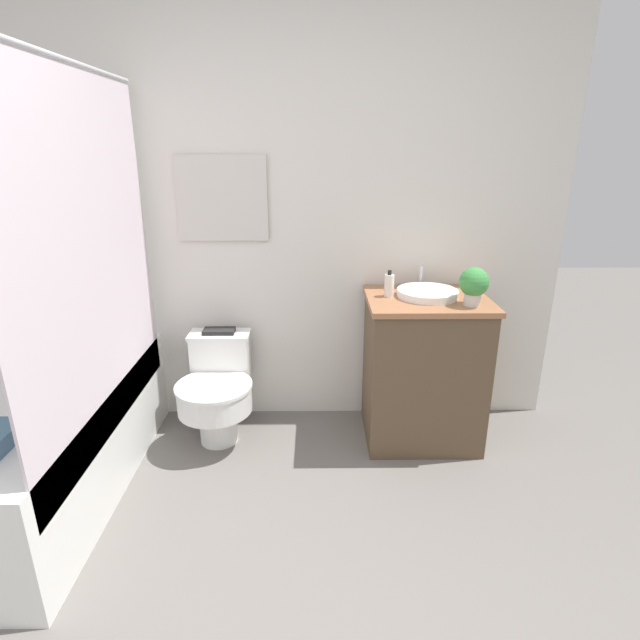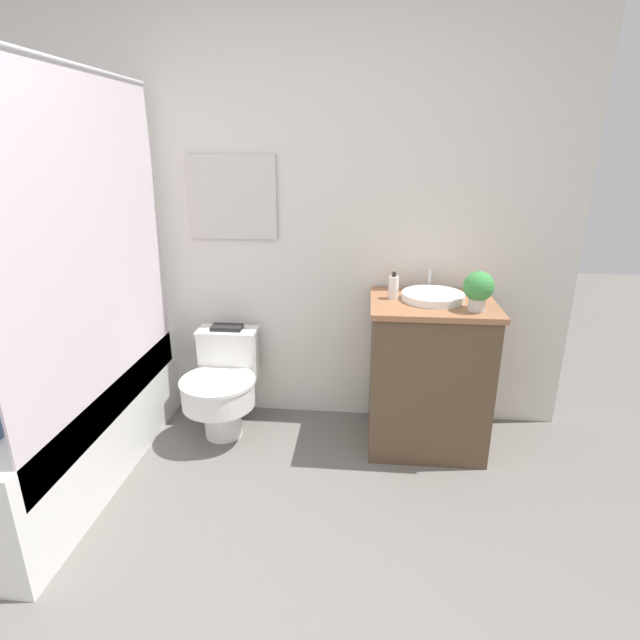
{
  "view_description": "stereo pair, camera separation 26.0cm",
  "coord_description": "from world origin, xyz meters",
  "px_view_note": "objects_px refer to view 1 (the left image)",
  "views": [
    {
      "loc": [
        0.3,
        -0.99,
        1.65
      ],
      "look_at": [
        0.32,
        1.47,
        0.79
      ],
      "focal_mm": 28.0,
      "sensor_mm": 36.0,
      "label": 1
    },
    {
      "loc": [
        0.56,
        -0.98,
        1.65
      ],
      "look_at": [
        0.32,
        1.47,
        0.79
      ],
      "focal_mm": 28.0,
      "sensor_mm": 36.0,
      "label": 2
    }
  ],
  "objects_px": {
    "potted_plant": "(474,284)",
    "soap_bottle": "(389,285)",
    "toilet": "(218,389)",
    "book_on_tank": "(219,331)",
    "sink": "(427,293)"
  },
  "relations": [
    {
      "from": "toilet",
      "to": "soap_bottle",
      "type": "distance_m",
      "value": 1.15
    },
    {
      "from": "sink",
      "to": "potted_plant",
      "type": "relative_size",
      "value": 1.84
    },
    {
      "from": "sink",
      "to": "book_on_tank",
      "type": "distance_m",
      "value": 1.23
    },
    {
      "from": "potted_plant",
      "to": "soap_bottle",
      "type": "bearing_deg",
      "value": 157.9
    },
    {
      "from": "book_on_tank",
      "to": "sink",
      "type": "bearing_deg",
      "value": -6.22
    },
    {
      "from": "sink",
      "to": "book_on_tank",
      "type": "height_order",
      "value": "sink"
    },
    {
      "from": "soap_bottle",
      "to": "potted_plant",
      "type": "relative_size",
      "value": 0.73
    },
    {
      "from": "toilet",
      "to": "book_on_tank",
      "type": "bearing_deg",
      "value": 90.0
    },
    {
      "from": "toilet",
      "to": "soap_bottle",
      "type": "xyz_separation_m",
      "value": [
        0.98,
        0.04,
        0.61
      ]
    },
    {
      "from": "toilet",
      "to": "sink",
      "type": "xyz_separation_m",
      "value": [
        1.19,
        0.03,
        0.57
      ]
    },
    {
      "from": "toilet",
      "to": "soap_bottle",
      "type": "bearing_deg",
      "value": 2.07
    },
    {
      "from": "potted_plant",
      "to": "book_on_tank",
      "type": "relative_size",
      "value": 1.1
    },
    {
      "from": "toilet",
      "to": "potted_plant",
      "type": "relative_size",
      "value": 3.0
    },
    {
      "from": "potted_plant",
      "to": "book_on_tank",
      "type": "distance_m",
      "value": 1.47
    },
    {
      "from": "toilet",
      "to": "book_on_tank",
      "type": "height_order",
      "value": "book_on_tank"
    }
  ]
}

